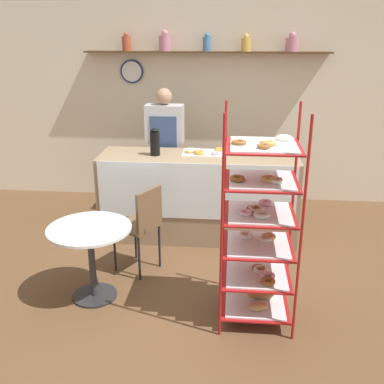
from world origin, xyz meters
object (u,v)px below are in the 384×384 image
at_px(pastry_rack, 259,230).
at_px(coffee_carafe, 155,142).
at_px(donut_tray_counter, 203,152).
at_px(person_worker, 165,150).
at_px(cafe_table, 91,245).
at_px(cafe_chair, 142,221).

xyz_separation_m(pastry_rack, coffee_carafe, (-1.11, 1.54, 0.33)).
height_order(pastry_rack, donut_tray_counter, pastry_rack).
distance_m(pastry_rack, donut_tray_counter, 1.77).
relative_size(pastry_rack, person_worker, 1.08).
height_order(pastry_rack, coffee_carafe, pastry_rack).
height_order(person_worker, cafe_table, person_worker).
bearing_deg(cafe_table, coffee_carafe, 75.13).
bearing_deg(person_worker, cafe_table, -101.63).
distance_m(cafe_chair, donut_tray_counter, 1.21).
bearing_deg(donut_tray_counter, cafe_chair, -118.01).
bearing_deg(cafe_table, person_worker, 78.37).
bearing_deg(coffee_carafe, cafe_chair, -89.59).
height_order(person_worker, cafe_chair, person_worker).
xyz_separation_m(pastry_rack, person_worker, (-1.08, 2.08, 0.09)).
distance_m(person_worker, cafe_chair, 1.45).
distance_m(person_worker, coffee_carafe, 0.59).
bearing_deg(cafe_chair, pastry_rack, 86.97).
height_order(person_worker, donut_tray_counter, person_worker).
bearing_deg(person_worker, cafe_chair, -90.97).
bearing_deg(coffee_carafe, person_worker, 86.83).
relative_size(cafe_chair, donut_tray_counter, 1.76).
bearing_deg(pastry_rack, person_worker, 117.36).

